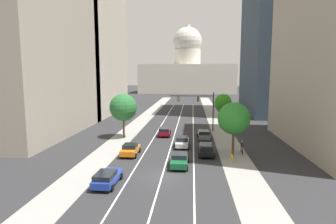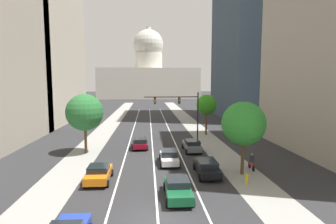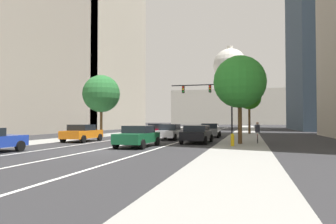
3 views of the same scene
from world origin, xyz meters
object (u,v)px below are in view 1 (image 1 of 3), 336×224
(traffic_signal_mast, at_px, (200,104))
(cyclist, at_px, (242,147))
(street_tree_far_right, at_px, (223,102))
(car_black, at_px, (206,149))
(street_tree_mid_left, at_px, (123,107))
(car_orange, at_px, (130,149))
(car_blue, at_px, (107,178))
(capitol_building, at_px, (187,72))
(car_white, at_px, (182,142))
(car_green, at_px, (180,160))
(fire_hydrant, at_px, (232,157))
(car_crimson, at_px, (165,131))
(car_gray, at_px, (204,135))
(street_tree_near_right, at_px, (234,118))

(traffic_signal_mast, xyz_separation_m, cyclist, (5.30, -14.43, -4.26))
(traffic_signal_mast, relative_size, street_tree_far_right, 1.21)
(car_black, distance_m, street_tree_mid_left, 16.54)
(car_orange, bearing_deg, street_tree_far_right, -34.06)
(car_blue, distance_m, cyclist, 19.16)
(street_tree_far_right, bearing_deg, traffic_signal_mast, -139.00)
(capitol_building, bearing_deg, car_orange, -92.22)
(car_blue, relative_size, street_tree_far_right, 0.67)
(car_white, xyz_separation_m, street_tree_far_right, (7.43, 15.74, 4.25))
(car_green, height_order, street_tree_far_right, street_tree_far_right)
(car_orange, relative_size, street_tree_far_right, 0.62)
(capitol_building, distance_m, car_blue, 138.64)
(fire_hydrant, bearing_deg, car_green, -159.05)
(car_crimson, xyz_separation_m, fire_hydrant, (9.57, -13.54, -0.30))
(cyclist, bearing_deg, capitol_building, 5.16)
(car_gray, relative_size, car_white, 1.02)
(cyclist, xyz_separation_m, street_tree_near_right, (-1.35, -1.12, 4.03))
(car_black, distance_m, traffic_signal_mast, 16.14)
(car_blue, bearing_deg, car_black, -39.93)
(car_green, distance_m, fire_hydrant, 6.72)
(traffic_signal_mast, bearing_deg, car_green, -97.76)
(cyclist, bearing_deg, car_orange, 99.01)
(capitol_building, bearing_deg, fire_hydrant, -86.50)
(car_white, distance_m, street_tree_near_right, 8.78)
(capitol_building, distance_m, car_crimson, 116.40)
(capitol_building, distance_m, street_tree_near_right, 127.38)
(car_black, height_order, street_tree_mid_left, street_tree_mid_left)
(car_black, distance_m, fire_hydrant, 3.89)
(car_gray, height_order, street_tree_mid_left, street_tree_mid_left)
(capitol_building, bearing_deg, car_blue, -92.06)
(cyclist, bearing_deg, street_tree_near_right, 130.28)
(car_crimson, bearing_deg, car_black, -151.02)
(car_orange, height_order, traffic_signal_mast, traffic_signal_mast)
(capitol_building, bearing_deg, car_black, -87.76)
(car_green, height_order, fire_hydrant, car_green)
(car_green, xyz_separation_m, traffic_signal_mast, (2.78, 20.42, 4.34))
(car_orange, bearing_deg, street_tree_near_right, -85.43)
(car_green, bearing_deg, street_tree_near_right, -53.60)
(capitol_building, height_order, car_white, capitol_building)
(car_crimson, relative_size, car_green, 1.01)
(street_tree_near_right, bearing_deg, street_tree_far_right, 87.96)
(capitol_building, relative_size, car_blue, 11.86)
(car_orange, distance_m, traffic_signal_mast, 19.53)
(car_gray, xyz_separation_m, street_tree_mid_left, (-13.23, 0.05, 4.30))
(car_blue, xyz_separation_m, street_tree_far_right, (14.04, 30.77, 4.25))
(car_crimson, height_order, car_green, same)
(capitol_building, height_order, cyclist, capitol_building)
(cyclist, bearing_deg, car_gray, 32.22)
(car_blue, relative_size, car_green, 0.98)
(capitol_building, xyz_separation_m, car_crimson, (-1.64, -115.84, -11.26))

